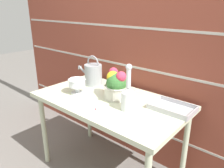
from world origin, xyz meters
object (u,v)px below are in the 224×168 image
(watering_can, at_px, (93,74))
(wire_tray, at_px, (172,108))
(crystal_pedestal_bowl, at_px, (77,84))
(glass_decanter, at_px, (128,96))
(flower_planter, at_px, (116,85))

(watering_can, distance_m, wire_tray, 0.84)
(crystal_pedestal_bowl, distance_m, glass_decanter, 0.52)
(crystal_pedestal_bowl, xyz_separation_m, glass_decanter, (0.52, 0.03, 0.02))
(crystal_pedestal_bowl, height_order, flower_planter, flower_planter)
(flower_planter, height_order, glass_decanter, glass_decanter)
(watering_can, relative_size, wire_tray, 0.98)
(glass_decanter, distance_m, wire_tray, 0.34)
(watering_can, xyz_separation_m, flower_planter, (0.38, -0.11, 0.01))
(flower_planter, bearing_deg, crystal_pedestal_bowl, -155.52)
(crystal_pedestal_bowl, bearing_deg, wire_tray, 17.69)
(glass_decanter, bearing_deg, watering_can, 159.27)
(crystal_pedestal_bowl, bearing_deg, flower_planter, 24.48)
(flower_planter, xyz_separation_m, glass_decanter, (0.20, -0.11, -0.00))
(watering_can, height_order, wire_tray, watering_can)
(crystal_pedestal_bowl, bearing_deg, glass_decanter, 3.66)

